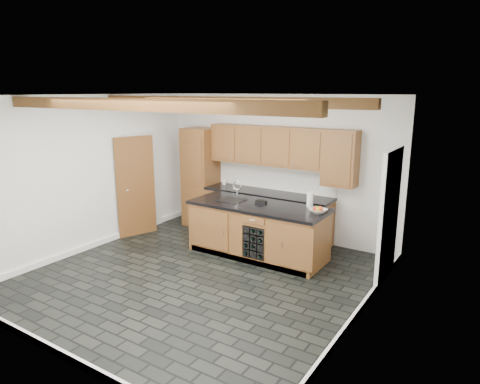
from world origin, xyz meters
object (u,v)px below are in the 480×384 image
(island, at_px, (258,230))
(kitchen_scale, at_px, (261,201))
(fruit_bowl, at_px, (318,211))
(paper_towel, at_px, (310,200))

(island, xyz_separation_m, kitchen_scale, (-0.02, 0.14, 0.49))
(island, relative_size, fruit_bowl, 8.96)
(kitchen_scale, bearing_deg, paper_towel, 8.83)
(fruit_bowl, bearing_deg, kitchen_scale, 177.63)
(fruit_bowl, height_order, paper_towel, paper_towel)
(paper_towel, bearing_deg, island, -155.71)
(paper_towel, bearing_deg, fruit_bowl, -45.86)
(fruit_bowl, bearing_deg, island, -174.84)
(kitchen_scale, xyz_separation_m, paper_towel, (0.83, 0.22, 0.10))
(paper_towel, bearing_deg, kitchen_scale, -164.92)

